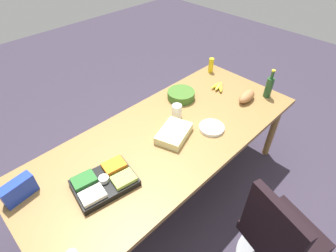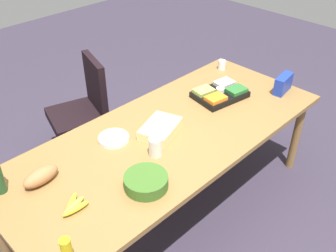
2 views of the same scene
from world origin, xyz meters
name	(u,v)px [view 2 (image 2 of 2)]	position (x,y,z in m)	size (l,w,h in m)	color
ground_plane	(168,207)	(0.00, 0.00, 0.00)	(10.00, 10.00, 0.00)	#352E3E
conference_table	(168,140)	(0.00, 0.00, 0.71)	(2.58, 1.08, 0.77)	olive
office_chair	(83,120)	(-0.05, 1.10, 0.38)	(0.60, 0.60, 0.98)	gray
salad_bowl	(146,182)	(-0.49, -0.30, 0.81)	(0.27, 0.27, 0.08)	#3B6623
veggie_tray	(220,93)	(0.68, 0.06, 0.81)	(0.46, 0.36, 0.09)	black
paper_plate_stack	(114,139)	(-0.34, 0.22, 0.79)	(0.22, 0.22, 0.03)	white
sheet_cake	(160,129)	(-0.03, 0.05, 0.81)	(0.32, 0.22, 0.07)	beige
bread_loaf	(41,176)	(-0.92, 0.19, 0.82)	(0.24, 0.11, 0.10)	#A76E41
paper_cup	(222,65)	(1.10, 0.38, 0.82)	(0.07, 0.07, 0.09)	white
banana_bunch	(74,206)	(-0.91, -0.14, 0.80)	(0.18, 0.14, 0.04)	yellow
mayo_jar	(155,147)	(-0.24, -0.11, 0.84)	(0.09, 0.09, 0.14)	white
chip_bag_blue	(283,84)	(1.13, -0.26, 0.85)	(0.22, 0.08, 0.15)	#1D37AD
mustard_bottle	(67,251)	(-1.13, -0.42, 0.86)	(0.06, 0.06, 0.17)	yellow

